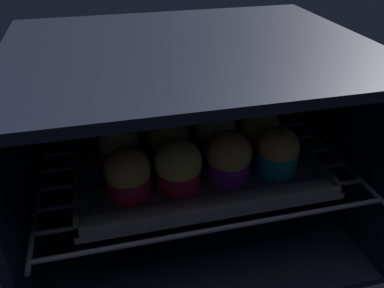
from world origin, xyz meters
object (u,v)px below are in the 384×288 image
object	(u,v)px
muffin_row0_col2	(229,157)
muffin_row2_col3	(242,108)
baking_tray	(192,157)
muffin_row1_col3	(259,128)
muffin_row1_col2	(215,132)
muffin_row2_col0	(118,121)
muffin_row0_col1	(178,166)
muffin_row2_col1	(162,117)
muffin_row1_col0	(119,145)
muffin_row0_col0	(128,174)
muffin_row2_col2	(204,114)
muffin_row1_col1	(168,140)
muffin_row0_col3	(278,151)

from	to	relation	value
muffin_row0_col2	muffin_row2_col3	world-z (taller)	same
baking_tray	muffin_row1_col3	world-z (taller)	muffin_row1_col3
muffin_row1_col2	muffin_row2_col3	xyz separation A→B (cm)	(8.19, 8.19, -0.13)
muffin_row0_col2	muffin_row1_col2	size ratio (longest dim) A/B	0.96
muffin_row2_col0	muffin_row1_col2	bearing A→B (deg)	-27.04
muffin_row0_col1	muffin_row1_col2	size ratio (longest dim) A/B	0.96
muffin_row0_col2	muffin_row2_col0	bearing A→B (deg)	134.11
muffin_row2_col1	muffin_row2_col3	xyz separation A→B (cm)	(16.38, -0.15, 0.06)
muffin_row0_col1	muffin_row1_col0	distance (cm)	12.22
muffin_row1_col0	muffin_row0_col1	bearing A→B (deg)	-45.99
baking_tray	muffin_row0_col0	world-z (taller)	muffin_row0_col0
muffin_row2_col3	muffin_row2_col1	bearing A→B (deg)	179.46
muffin_row2_col3	muffin_row2_col2	bearing A→B (deg)	-178.20
muffin_row0_col0	muffin_row1_col3	bearing A→B (deg)	18.93
muffin_row0_col0	muffin_row1_col1	world-z (taller)	muffin_row1_col1
muffin_row1_col1	muffin_row2_col2	xyz separation A→B (cm)	(8.88, 8.40, 0.03)
muffin_row1_col3	muffin_row2_col2	xyz separation A→B (cm)	(-8.44, 8.12, 0.10)
muffin_row0_col3	muffin_row2_col0	bearing A→B (deg)	145.94
muffin_row0_col1	muffin_row0_col3	bearing A→B (deg)	1.65
muffin_row0_col3	muffin_row2_col0	size ratio (longest dim) A/B	0.92
muffin_row1_col3	muffin_row2_col1	distance (cm)	18.82
baking_tray	muffin_row2_col2	bearing A→B (deg)	61.33
baking_tray	muffin_row2_col1	xyz separation A→B (cm)	(-3.87, 8.58, 4.45)
muffin_row0_col3	muffin_row1_col0	distance (cm)	27.00
muffin_row1_col3	muffin_row0_col3	bearing A→B (deg)	-90.68
baking_tray	muffin_row1_col1	distance (cm)	6.20
muffin_row1_col1	muffin_row2_col3	xyz separation A→B (cm)	(16.92, 8.66, 0.17)
muffin_row0_col2	muffin_row2_col3	bearing A→B (deg)	63.32
muffin_row0_col2	muffin_row2_col3	xyz separation A→B (cm)	(8.39, 16.69, -0.00)
muffin_row0_col1	muffin_row1_col1	distance (cm)	8.54
muffin_row0_col0	muffin_row0_col2	xyz separation A→B (cm)	(16.48, 0.35, 0.23)
muffin_row0_col0	muffin_row2_col1	xyz separation A→B (cm)	(8.49, 17.19, 0.16)
muffin_row0_col0	muffin_row0_col1	xyz separation A→B (cm)	(7.97, -0.15, 0.19)
muffin_row2_col1	muffin_row0_col3	bearing A→B (deg)	-45.29
muffin_row2_col2	muffin_row2_col0	bearing A→B (deg)	178.05
baking_tray	muffin_row2_col3	size ratio (longest dim) A/B	4.89
muffin_row0_col3	muffin_row1_col1	world-z (taller)	muffin_row1_col1
muffin_row0_col2	muffin_row2_col0	xyz separation A→B (cm)	(-16.49, 17.01, 0.05)
muffin_row1_col2	muffin_row1_col0	bearing A→B (deg)	-179.31
muffin_row0_col0	muffin_row0_col3	size ratio (longest dim) A/B	1.00
muffin_row0_col1	muffin_row0_col2	world-z (taller)	same
muffin_row1_col1	muffin_row2_col0	bearing A→B (deg)	131.54
muffin_row0_col2	muffin_row1_col2	distance (cm)	8.50
muffin_row0_col0	muffin_row2_col0	world-z (taller)	muffin_row2_col0
muffin_row0_col3	muffin_row1_col1	distance (cm)	19.00
muffin_row0_col0	muffin_row1_col1	size ratio (longest dim) A/B	0.98
muffin_row1_col2	muffin_row1_col1	bearing A→B (deg)	-176.97
baking_tray	muffin_row2_col0	xyz separation A→B (cm)	(-12.37, 8.74, 4.57)
baking_tray	muffin_row0_col1	xyz separation A→B (cm)	(-4.39, -8.77, 4.48)
muffin_row1_col3	muffin_row2_col3	xyz separation A→B (cm)	(-0.40, 8.37, 0.23)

